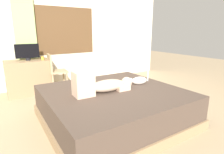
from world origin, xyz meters
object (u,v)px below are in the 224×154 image
object	(u,v)px
desk	(29,77)
cup	(42,58)
person_lying	(102,85)
chair_by_desk	(55,70)
tv_monitor	(27,52)
cat	(138,80)
bed	(113,106)

from	to	relation	value
desk	cup	world-z (taller)	cup
person_lying	chair_by_desk	size ratio (longest dim) A/B	1.09
desk	chair_by_desk	xyz separation A→B (m)	(0.53, -0.18, 0.14)
person_lying	tv_monitor	world-z (taller)	tv_monitor
person_lying	cup	world-z (taller)	person_lying
chair_by_desk	cat	bearing A→B (deg)	-64.99
person_lying	desk	xyz separation A→B (m)	(-0.69, 2.07, -0.24)
cup	tv_monitor	bearing A→B (deg)	155.67
cat	tv_monitor	world-z (taller)	tv_monitor
bed	cup	distance (m)	2.11
person_lying	cup	distance (m)	1.99
cat	cup	bearing A→B (deg)	119.86
cup	cat	bearing A→B (deg)	-60.14
desk	cup	distance (m)	0.52
bed	cup	xyz separation A→B (m)	(-0.58, 1.96, 0.54)
tv_monitor	cup	size ratio (longest dim) A/B	6.13
bed	cat	size ratio (longest dim) A/B	5.72
cat	desk	world-z (taller)	desk
cat	tv_monitor	bearing A→B (deg)	123.94
bed	desk	xyz separation A→B (m)	(-0.88, 2.08, 0.13)
desk	tv_monitor	xyz separation A→B (m)	(0.03, 0.00, 0.55)
person_lying	cat	bearing A→B (deg)	2.13
cat	tv_monitor	distance (m)	2.48
cat	desk	bearing A→B (deg)	124.42
bed	person_lying	bearing A→B (deg)	174.49
chair_by_desk	person_lying	bearing A→B (deg)	-85.16
desk	chair_by_desk	distance (m)	0.58
desk	chair_by_desk	bearing A→B (deg)	-18.67
desk	tv_monitor	distance (m)	0.55
person_lying	cat	world-z (taller)	person_lying
person_lying	cup	size ratio (longest dim) A/B	11.96
bed	chair_by_desk	bearing A→B (deg)	100.40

